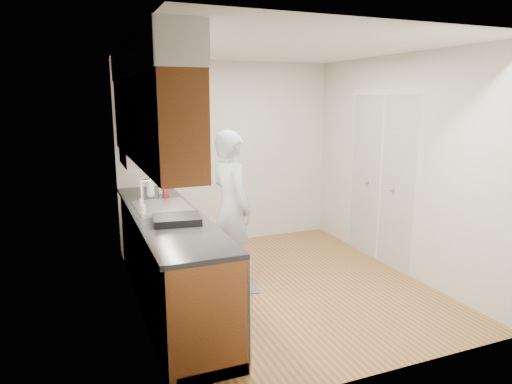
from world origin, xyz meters
The scene contains 14 objects.
floor centered at (0.00, 0.00, 0.00)m, with size 3.50×3.50×0.00m, color olive.
ceiling centered at (0.00, 0.00, 2.50)m, with size 3.50×3.50×0.00m, color white.
wall_left centered at (-1.50, 0.00, 1.25)m, with size 0.02×3.50×2.50m, color beige.
wall_right centered at (1.50, 0.00, 1.25)m, with size 0.02×3.50×2.50m, color beige.
wall_back centered at (0.00, 1.75, 1.25)m, with size 3.00×0.02×2.50m, color beige.
counter centered at (-1.20, 0.00, 0.49)m, with size 0.64×2.80×1.30m.
upper_cabinets centered at (-1.33, 0.05, 1.95)m, with size 0.47×2.80×1.21m.
closet_door centered at (1.49, 0.30, 1.02)m, with size 0.02×1.22×2.05m, color silver.
floor_mat centered at (-0.45, 0.30, 0.01)m, with size 0.45×0.76×0.01m, color slate.
person centered at (-0.45, 0.30, 0.96)m, with size 0.67×0.45×1.90m, color #99AFBB.
soap_bottle_a centered at (-1.23, 0.79, 1.06)m, with size 0.10×0.10×0.25m, color silver.
soap_bottle_b centered at (-1.08, 0.90, 1.03)m, with size 0.08×0.08×0.18m, color silver.
soda_can centered at (-1.08, 0.72, 1.01)m, with size 0.07×0.07×0.13m, color #B81F33.
dish_rack centered at (-1.20, -0.40, 0.97)m, with size 0.40×0.34×0.06m, color black.
Camera 1 is at (-2.00, -4.23, 2.02)m, focal length 32.00 mm.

